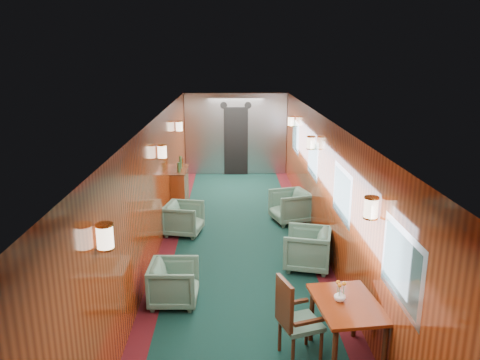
{
  "coord_description": "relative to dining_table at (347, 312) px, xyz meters",
  "views": [
    {
      "loc": [
        -0.21,
        -7.69,
        3.49
      ],
      "look_at": [
        0.0,
        0.93,
        1.15
      ],
      "focal_mm": 35.0,
      "sensor_mm": 36.0,
      "label": 1
    }
  ],
  "objects": [
    {
      "name": "armchair_left_near",
      "position": [
        -2.14,
        1.35,
        -0.32
      ],
      "size": [
        0.71,
        0.69,
        0.63
      ],
      "primitive_type": "imported",
      "rotation": [
        0.0,
        0.0,
        1.54
      ],
      "color": "#1B4135",
      "rests_on": "ground"
    },
    {
      "name": "armchair_right_far",
      "position": [
        -0.04,
        4.69,
        -0.29
      ],
      "size": [
        0.93,
        0.91,
        0.68
      ],
      "primitive_type": "imported",
      "rotation": [
        0.0,
        0.0,
        -1.28
      ],
      "color": "#1B4135",
      "rests_on": "ground"
    },
    {
      "name": "windows_right",
      "position": [
        0.36,
        3.2,
        0.82
      ],
      "size": [
        0.02,
        8.6,
        0.8
      ],
      "color": "#AEB1B5",
      "rests_on": "ground"
    },
    {
      "name": "room",
      "position": [
        -1.13,
        2.95,
        1.01
      ],
      "size": [
        12.0,
        12.1,
        2.4
      ],
      "color": "black",
      "rests_on": "ground"
    },
    {
      "name": "armchair_left_far",
      "position": [
        -2.24,
        4.03,
        -0.31
      ],
      "size": [
        0.83,
        0.81,
        0.64
      ],
      "primitive_type": "imported",
      "rotation": [
        0.0,
        0.0,
        1.37
      ],
      "color": "#1B4135",
      "rests_on": "ground"
    },
    {
      "name": "dining_table",
      "position": [
        0.0,
        0.0,
        0.0
      ],
      "size": [
        0.81,
        1.07,
        0.75
      ],
      "rotation": [
        0.0,
        0.0,
        0.11
      ],
      "color": "maroon",
      "rests_on": "ground"
    },
    {
      "name": "credenza",
      "position": [
        -2.47,
        5.6,
        -0.14
      ],
      "size": [
        0.33,
        1.06,
        1.23
      ],
      "color": "maroon",
      "rests_on": "ground"
    },
    {
      "name": "armchair_right_near",
      "position": [
        -0.04,
        2.45,
        -0.29
      ],
      "size": [
        0.91,
        0.89,
        0.68
      ],
      "primitive_type": "imported",
      "rotation": [
        0.0,
        0.0,
        -1.82
      ],
      "color": "#1B4135",
      "rests_on": "ground"
    },
    {
      "name": "side_chair",
      "position": [
        -0.61,
        0.04,
        -0.07
      ],
      "size": [
        0.57,
        0.59,
        1.03
      ],
      "rotation": [
        0.0,
        0.0,
        0.32
      ],
      "color": "#1B4135",
      "rests_on": "ground"
    },
    {
      "name": "bulkhead",
      "position": [
        -1.13,
        8.87,
        0.56
      ],
      "size": [
        2.98,
        0.17,
        2.39
      ],
      "color": "#A4A6AA",
      "rests_on": "ground"
    },
    {
      "name": "flower_vase",
      "position": [
        -0.08,
        0.03,
        0.19
      ],
      "size": [
        0.18,
        0.18,
        0.14
      ],
      "primitive_type": "imported",
      "rotation": [
        0.0,
        0.0,
        0.4
      ],
      "color": "white",
      "rests_on": "dining_table"
    },
    {
      "name": "wall_sconces",
      "position": [
        -1.13,
        3.52,
        1.16
      ],
      "size": [
        2.97,
        7.97,
        0.25
      ],
      "color": "#FFE9C6",
      "rests_on": "ground"
    }
  ]
}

